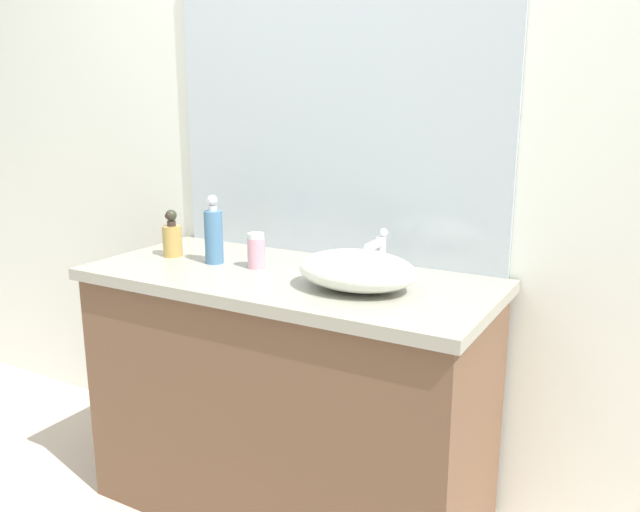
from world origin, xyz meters
name	(u,v)px	position (x,y,z in m)	size (l,w,h in m)	color
bathroom_wall_rear	(337,126)	(0.00, 0.73, 1.30)	(6.00, 0.06, 2.60)	silver
vanity_counter	(288,395)	(0.00, 0.39, 0.43)	(1.33, 0.59, 0.85)	brown
wall_mirror_panel	(332,115)	(0.00, 0.69, 1.34)	(1.26, 0.01, 0.98)	#B2BCC6
sink_basin	(357,270)	(0.27, 0.36, 0.90)	(0.36, 0.27, 0.11)	silver
faucet	(379,251)	(0.27, 0.51, 0.93)	(0.03, 0.13, 0.15)	silver
soap_dispenser	(214,234)	(-0.29, 0.40, 0.95)	(0.06, 0.06, 0.23)	teal
lotion_bottle	(172,237)	(-0.49, 0.40, 0.91)	(0.07, 0.07, 0.17)	#B58E46
perfume_bottle	(256,251)	(-0.13, 0.41, 0.90)	(0.06, 0.06, 0.12)	#D595A8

